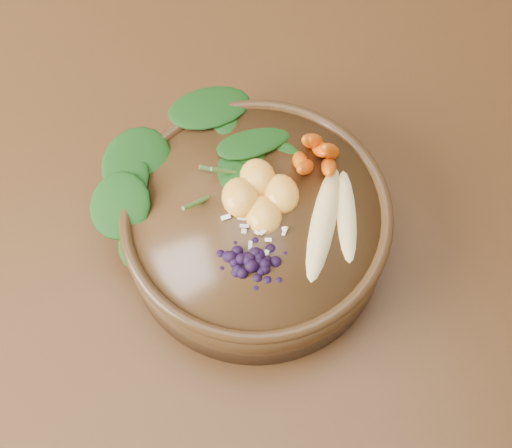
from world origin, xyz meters
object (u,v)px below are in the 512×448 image
object	(u,v)px
kale_heap	(224,147)
banana_halves	(336,213)
stoneware_bowl	(256,228)
mandarin_cluster	(261,189)
blueberry_pile	(249,254)
dining_table	(141,221)
carrot_cluster	(317,136)

from	to	relation	value
kale_heap	banana_halves	size ratio (longest dim) A/B	1.23
stoneware_bowl	mandarin_cluster	bearing A→B (deg)	65.14
banana_halves	blueberry_pile	world-z (taller)	blueberry_pile
kale_heap	mandarin_cluster	world-z (taller)	kale_heap
mandarin_cluster	blueberry_pile	bearing A→B (deg)	-107.79
dining_table	blueberry_pile	xyz separation A→B (m)	(0.13, -0.17, 0.20)
blueberry_pile	mandarin_cluster	bearing A→B (deg)	72.21
stoneware_bowl	carrot_cluster	size ratio (longest dim) A/B	3.62
kale_heap	banana_halves	xyz separation A→B (m)	(0.12, -0.10, -0.01)
stoneware_bowl	banana_halves	bearing A→B (deg)	-15.78
stoneware_bowl	kale_heap	bearing A→B (deg)	108.35
kale_heap	banana_halves	world-z (taller)	kale_heap
dining_table	mandarin_cluster	xyz separation A→B (m)	(0.16, -0.09, 0.20)
mandarin_cluster	blueberry_pile	size ratio (longest dim) A/B	0.69
kale_heap	mandarin_cluster	xyz separation A→B (m)	(0.03, -0.06, -0.01)
kale_heap	blueberry_pile	bearing A→B (deg)	-86.72
banana_halves	blueberry_pile	bearing A→B (deg)	-141.51
banana_halves	stoneware_bowl	bearing A→B (deg)	-177.26
stoneware_bowl	carrot_cluster	bearing A→B (deg)	37.79
mandarin_cluster	blueberry_pile	world-z (taller)	blueberry_pile
stoneware_bowl	kale_heap	size ratio (longest dim) A/B	1.53
dining_table	stoneware_bowl	size ratio (longest dim) A/B	4.98
mandarin_cluster	kale_heap	bearing A→B (deg)	119.69
kale_heap	banana_halves	distance (m)	0.16
banana_halves	dining_table	bearing A→B (deg)	169.99
kale_heap	carrot_cluster	world-z (taller)	carrot_cluster
dining_table	stoneware_bowl	xyz separation A→B (m)	(0.15, -0.11, 0.14)
kale_heap	blueberry_pile	xyz separation A→B (m)	(0.01, -0.14, -0.00)
stoneware_bowl	mandarin_cluster	world-z (taller)	mandarin_cluster
dining_table	stoneware_bowl	distance (m)	0.23
blueberry_pile	kale_heap	bearing A→B (deg)	93.28
carrot_cluster	banana_halves	size ratio (longest dim) A/B	0.52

